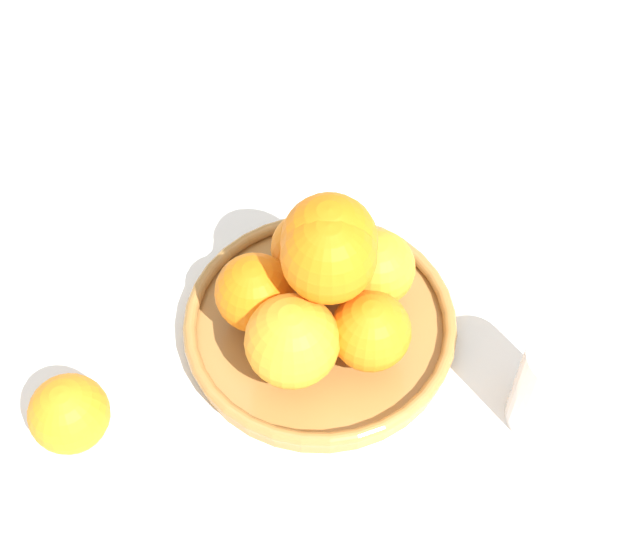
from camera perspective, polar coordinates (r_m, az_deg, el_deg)
The scene contains 5 objects.
ground_plane at distance 0.83m, azimuth -0.00°, elevation -3.97°, with size 4.00×4.00×0.00m, color white.
fruit_bowl at distance 0.82m, azimuth -0.00°, elevation -3.47°, with size 0.25×0.25×0.03m.
orange_pile at distance 0.76m, azimuth 0.13°, elevation -0.78°, with size 0.17×0.18×0.14m.
stray_orange at distance 0.78m, azimuth -15.75°, elevation -8.79°, with size 0.07×0.07×0.07m, color orange.
drinking_glass at distance 0.77m, azimuth 14.70°, elevation -7.23°, with size 0.06×0.06×0.10m, color white.
Camera 1 is at (-0.29, 0.34, 0.70)m, focal length 50.00 mm.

